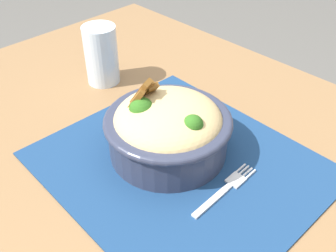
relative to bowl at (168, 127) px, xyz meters
name	(u,v)px	position (x,y,z in m)	size (l,w,h in m)	color
table	(161,197)	(0.01, -0.03, -0.13)	(1.09, 0.83, 0.73)	olive
placemat	(180,164)	(0.04, -0.01, -0.05)	(0.40, 0.35, 0.00)	navy
bowl	(168,127)	(0.00, 0.00, 0.00)	(0.20, 0.20, 0.12)	#2D3347
fork	(227,188)	(0.12, 0.00, -0.05)	(0.02, 0.13, 0.00)	silver
drinking_glass	(102,58)	(-0.25, 0.06, 0.00)	(0.07, 0.07, 0.12)	silver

